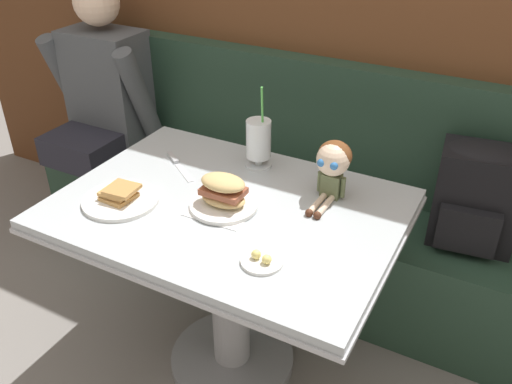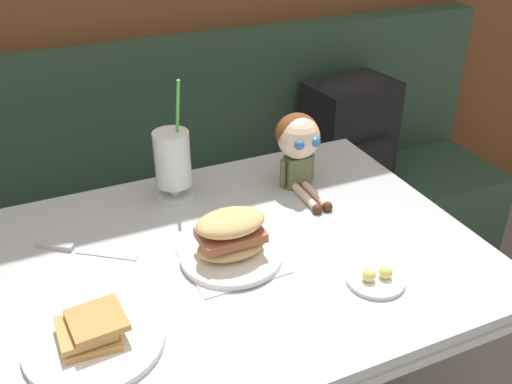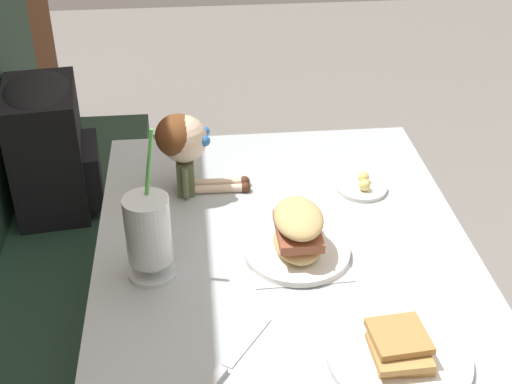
{
  "view_description": "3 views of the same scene",
  "coord_description": "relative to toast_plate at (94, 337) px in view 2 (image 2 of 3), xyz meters",
  "views": [
    {
      "loc": [
        0.78,
        -1.08,
        1.69
      ],
      "look_at": [
        0.1,
        0.19,
        0.81
      ],
      "focal_mm": 37.84,
      "sensor_mm": 36.0,
      "label": 1
    },
    {
      "loc": [
        -0.35,
        -0.76,
        1.49
      ],
      "look_at": [
        0.09,
        0.23,
        0.85
      ],
      "focal_mm": 39.99,
      "sensor_mm": 36.0,
      "label": 2
    },
    {
      "loc": [
        -1.16,
        0.36,
        1.64
      ],
      "look_at": [
        0.08,
        0.24,
        0.85
      ],
      "focal_mm": 49.73,
      "sensor_mm": 36.0,
      "label": 3
    }
  ],
  "objects": [
    {
      "name": "milkshake_glass",
      "position": [
        0.28,
        0.43,
        0.08
      ],
      "size": [
        0.1,
        0.1,
        0.32
      ],
      "color": "silver",
      "rests_on": "diner_table"
    },
    {
      "name": "butter_knife",
      "position": [
        0.0,
        0.31,
        -0.01
      ],
      "size": [
        0.2,
        0.15,
        0.01
      ],
      "color": "silver",
      "rests_on": "diner_table"
    },
    {
      "name": "diner_table",
      "position": [
        0.32,
        0.15,
        -0.21
      ],
      "size": [
        1.11,
        0.81,
        0.74
      ],
      "color": "#B2BCC1",
      "rests_on": "ground"
    },
    {
      "name": "seated_doll",
      "position": [
        0.59,
        0.36,
        0.11
      ],
      "size": [
        0.11,
        0.22,
        0.2
      ],
      "color": "#5B6642",
      "rests_on": "diner_table"
    },
    {
      "name": "sandwich_plate",
      "position": [
        0.31,
        0.13,
        0.03
      ],
      "size": [
        0.22,
        0.22,
        0.12
      ],
      "color": "white",
      "rests_on": "diner_table"
    },
    {
      "name": "toast_plate",
      "position": [
        0.0,
        0.0,
        0.0
      ],
      "size": [
        0.25,
        0.25,
        0.06
      ],
      "color": "white",
      "rests_on": "diner_table"
    },
    {
      "name": "butter_saucer",
      "position": [
        0.55,
        -0.06,
        -0.01
      ],
      "size": [
        0.12,
        0.12,
        0.04
      ],
      "color": "white",
      "rests_on": "diner_table"
    },
    {
      "name": "backpack",
      "position": [
        1.02,
        0.75,
        -0.1
      ],
      "size": [
        0.32,
        0.28,
        0.41
      ],
      "color": "black",
      "rests_on": "booth_bench"
    },
    {
      "name": "booth_bench",
      "position": [
        0.32,
        0.78,
        -0.43
      ],
      "size": [
        2.6,
        0.48,
        1.0
      ],
      "color": "#233D2D",
      "rests_on": "ground"
    }
  ]
}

